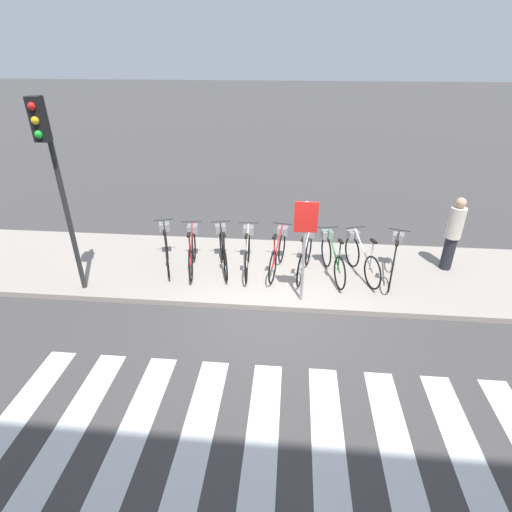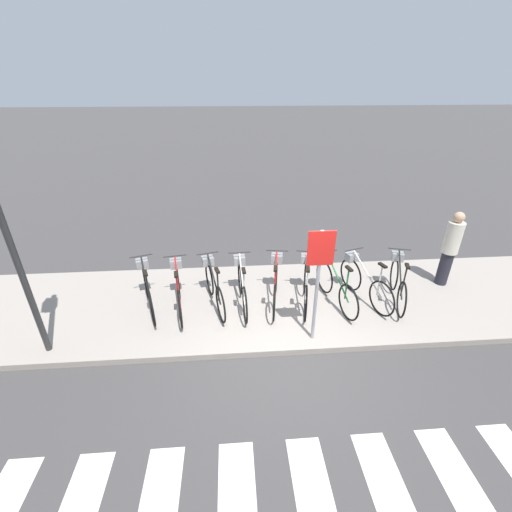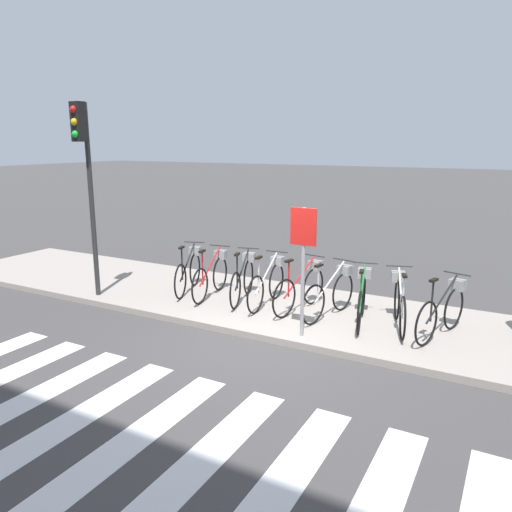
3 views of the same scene
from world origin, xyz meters
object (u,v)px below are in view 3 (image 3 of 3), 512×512
at_px(parked_bicycle_4, 302,286).
at_px(parked_bicycle_6, 362,297).
at_px(parked_bicycle_3, 268,282).
at_px(parked_bicycle_8, 443,309).
at_px(parked_bicycle_0, 189,270).
at_px(sign_post, 303,250).
at_px(parked_bicycle_2, 243,278).
at_px(parked_bicycle_7, 400,301).
at_px(traffic_light, 84,161).
at_px(parked_bicycle_1, 212,274).
at_px(parked_bicycle_5, 331,292).

relative_size(parked_bicycle_4, parked_bicycle_6, 1.01).
bearing_deg(parked_bicycle_3, parked_bicycle_8, -1.38).
height_order(parked_bicycle_0, sign_post, sign_post).
xyz_separation_m(parked_bicycle_2, sign_post, (1.82, -1.23, 1.00)).
relative_size(parked_bicycle_2, parked_bicycle_8, 1.01).
bearing_deg(parked_bicycle_7, parked_bicycle_6, -174.41).
bearing_deg(traffic_light, parked_bicycle_4, 17.14).
xyz_separation_m(parked_bicycle_1, sign_post, (2.53, -1.16, 1.00)).
bearing_deg(sign_post, traffic_light, -179.45).
xyz_separation_m(parked_bicycle_1, parked_bicycle_6, (3.20, -0.03, 0.00)).
distance_m(parked_bicycle_3, parked_bicycle_5, 1.33).
distance_m(parked_bicycle_0, traffic_light, 3.06).
bearing_deg(parked_bicycle_3, parked_bicycle_7, -0.45).
bearing_deg(parked_bicycle_6, traffic_light, -167.73).
height_order(parked_bicycle_3, parked_bicycle_8, same).
relative_size(parked_bicycle_7, traffic_light, 0.43).
bearing_deg(parked_bicycle_2, parked_bicycle_3, -2.98).
distance_m(parked_bicycle_1, parked_bicycle_6, 3.20).
bearing_deg(parked_bicycle_5, parked_bicycle_8, -0.95).
xyz_separation_m(parked_bicycle_3, parked_bicycle_6, (1.92, -0.08, 0.00)).
xyz_separation_m(parked_bicycle_0, parked_bicycle_7, (4.48, -0.04, 0.00)).
distance_m(parked_bicycle_0, parked_bicycle_3, 1.92).
relative_size(parked_bicycle_3, parked_bicycle_6, 1.02).
relative_size(parked_bicycle_7, sign_post, 0.78).
bearing_deg(parked_bicycle_2, parked_bicycle_6, -2.60).
distance_m(parked_bicycle_3, sign_post, 2.00).
bearing_deg(parked_bicycle_4, parked_bicycle_0, -179.73).
bearing_deg(traffic_light, parked_bicycle_5, 14.13).
bearing_deg(parked_bicycle_7, traffic_light, -168.43).
relative_size(parked_bicycle_0, parked_bicycle_1, 0.97).
distance_m(parked_bicycle_7, parked_bicycle_8, 0.73).
distance_m(parked_bicycle_4, sign_post, 1.68).
height_order(parked_bicycle_2, parked_bicycle_6, same).
bearing_deg(parked_bicycle_3, traffic_light, -160.08).
bearing_deg(parked_bicycle_4, parked_bicycle_3, -177.42).
relative_size(parked_bicycle_1, parked_bicycle_7, 1.03).
distance_m(parked_bicycle_1, sign_post, 2.95).
relative_size(parked_bicycle_4, sign_post, 0.81).
xyz_separation_m(parked_bicycle_0, sign_post, (3.16, -1.22, 1.00)).
bearing_deg(parked_bicycle_2, parked_bicycle_0, -179.54).
height_order(parked_bicycle_0, parked_bicycle_4, same).
height_order(parked_bicycle_0, parked_bicycle_2, same).
bearing_deg(parked_bicycle_0, parked_bicycle_4, 0.27).
relative_size(traffic_light, sign_post, 1.82).
bearing_deg(parked_bicycle_0, parked_bicycle_8, -1.09).
bearing_deg(parked_bicycle_8, traffic_light, -170.14).
bearing_deg(parked_bicycle_5, sign_post, -94.42).
height_order(parked_bicycle_5, parked_bicycle_8, same).
xyz_separation_m(parked_bicycle_2, parked_bicycle_8, (3.87, -0.11, 0.00)).
distance_m(parked_bicycle_2, sign_post, 2.42).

